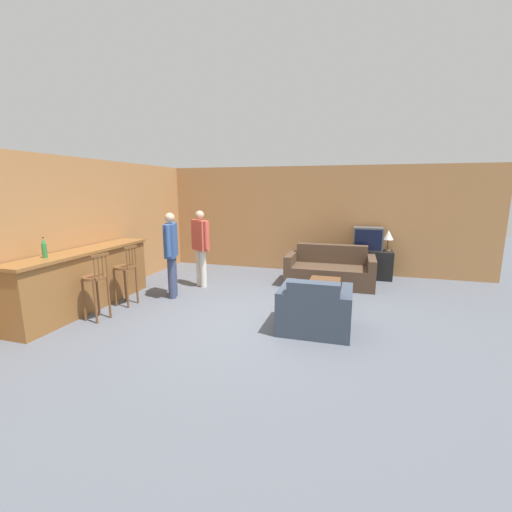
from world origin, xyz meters
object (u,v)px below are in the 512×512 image
(bottle, at_px, (44,248))
(person_by_counter, at_px, (171,251))
(tv, at_px, (368,239))
(bar_chair_mid, at_px, (126,273))
(armchair_near, at_px, (315,311))
(tv_unit, at_px, (366,264))
(person_by_window, at_px, (201,244))
(bar_chair_near, at_px, (96,284))
(coffee_table, at_px, (324,286))
(table_lamp, at_px, (388,236))
(couch_far, at_px, (330,271))

(bottle, xyz_separation_m, person_by_counter, (1.15, 1.69, -0.27))
(bottle, bearing_deg, tv, 41.80)
(bar_chair_mid, xyz_separation_m, armchair_near, (3.37, -0.21, -0.29))
(bar_chair_mid, height_order, armchair_near, bar_chair_mid)
(bar_chair_mid, relative_size, tv, 1.66)
(tv_unit, xyz_separation_m, person_by_window, (-3.40, -1.74, 0.58))
(bar_chair_near, height_order, coffee_table, bar_chair_near)
(table_lamp, height_order, person_by_counter, person_by_counter)
(bar_chair_near, relative_size, tv_unit, 0.95)
(bar_chair_near, distance_m, person_by_window, 2.36)
(tv_unit, bearing_deg, tv, -90.00)
(couch_far, height_order, person_by_counter, person_by_counter)
(couch_far, xyz_separation_m, person_by_counter, (-2.84, -1.74, 0.61))
(coffee_table, height_order, person_by_window, person_by_window)
(armchair_near, relative_size, table_lamp, 2.16)
(bar_chair_mid, distance_m, couch_far, 4.16)
(bottle, bearing_deg, person_by_counter, 55.80)
(tv_unit, relative_size, tv, 1.75)
(couch_far, height_order, bottle, bottle)
(coffee_table, xyz_separation_m, table_lamp, (1.22, 2.14, 0.67))
(bar_chair_mid, distance_m, person_by_window, 1.69)
(tv, xyz_separation_m, person_by_window, (-3.40, -1.74, -0.01))
(coffee_table, bearing_deg, couch_far, 89.49)
(bar_chair_near, bearing_deg, armchair_near, 8.98)
(bar_chair_mid, height_order, coffee_table, bar_chair_mid)
(bar_chair_mid, bearing_deg, person_by_window, 62.17)
(bar_chair_near, distance_m, bar_chair_mid, 0.74)
(tv_unit, height_order, person_by_window, person_by_window)
(person_by_counter, bearing_deg, bar_chair_mid, -131.32)
(tv_unit, bearing_deg, person_by_counter, -144.57)
(tv_unit, distance_m, bottle, 6.45)
(couch_far, height_order, tv, tv)
(armchair_near, relative_size, tv, 1.59)
(bar_chair_near, height_order, armchair_near, bar_chair_near)
(couch_far, height_order, person_by_window, person_by_window)
(coffee_table, xyz_separation_m, tv, (0.79, 2.14, 0.59))
(tv, height_order, table_lamp, tv)
(bar_chair_mid, xyz_separation_m, coffee_table, (3.39, 1.06, -0.26))
(armchair_near, bearing_deg, table_lamp, 70.05)
(coffee_table, height_order, bottle, bottle)
(person_by_counter, bearing_deg, couch_far, 31.47)
(tv, bearing_deg, couch_far, -133.06)
(armchair_near, xyz_separation_m, tv, (0.80, 3.41, 0.62))
(couch_far, xyz_separation_m, person_by_window, (-2.63, -0.91, 0.61))
(armchair_near, relative_size, person_by_counter, 0.64)
(armchair_near, bearing_deg, bottle, -167.89)
(bar_chair_mid, bearing_deg, tv, 37.51)
(bar_chair_mid, xyz_separation_m, tv, (4.18, 3.21, 0.33))
(tv_unit, bearing_deg, coffee_table, -110.21)
(couch_far, distance_m, table_lamp, 1.63)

